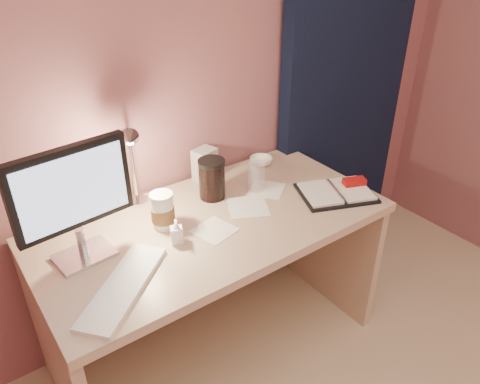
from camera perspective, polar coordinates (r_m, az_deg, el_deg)
room at (r=2.49m, az=11.49°, el=15.13°), size 3.50×3.50×3.50m
desk at (r=2.06m, az=-4.29°, el=-7.70°), size 1.40×0.70×0.73m
monitor at (r=1.63m, az=-19.83°, el=-0.36°), size 0.41×0.16×0.43m
keyboard at (r=1.60m, az=-14.03°, el=-11.11°), size 0.41×0.37×0.02m
planner at (r=2.08m, az=11.82°, el=0.06°), size 0.38×0.33×0.05m
paper_a at (r=1.81m, az=-3.14°, el=-4.68°), size 0.17×0.17×0.00m
paper_b at (r=1.95m, az=1.00°, el=-1.84°), size 0.22×0.22×0.00m
paper_c at (r=2.08m, az=3.27°, el=0.35°), size 0.20×0.20×0.00m
coffee_cup at (r=1.82m, az=-9.40°, el=-2.36°), size 0.09×0.09×0.15m
clear_cup at (r=2.05m, az=2.02°, el=1.94°), size 0.08×0.08×0.13m
bowl at (r=2.28m, az=2.59°, el=3.78°), size 0.15×0.15×0.03m
lotion_bottle at (r=1.74m, az=-7.76°, el=-4.77°), size 0.06×0.06×0.10m
dark_jar at (r=1.99m, az=-3.44°, el=1.37°), size 0.11×0.11×0.16m
product_box at (r=2.13m, az=-4.29°, el=3.38°), size 0.12×0.10×0.15m
desk_lamp at (r=1.85m, az=-10.98°, el=4.37°), size 0.15×0.24×0.40m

